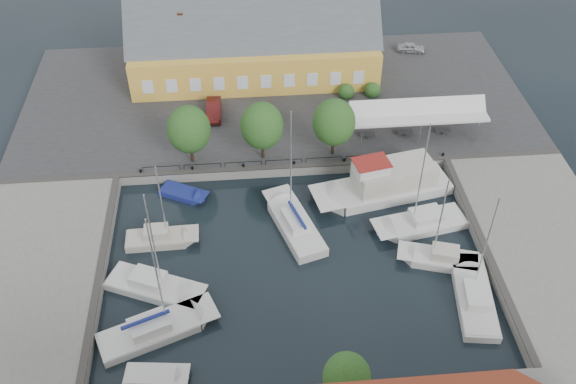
% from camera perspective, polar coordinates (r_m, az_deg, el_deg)
% --- Properties ---
extents(ground, '(140.00, 140.00, 0.00)m').
position_cam_1_polar(ground, '(56.32, 0.53, -5.18)').
color(ground, black).
rests_on(ground, ground).
extents(north_quay, '(56.00, 26.00, 1.00)m').
position_cam_1_polar(north_quay, '(73.68, -1.15, 8.18)').
color(north_quay, '#2D2D30').
rests_on(north_quay, ground).
extents(west_quay, '(12.00, 24.00, 1.00)m').
position_cam_1_polar(west_quay, '(57.41, -21.89, -7.30)').
color(west_quay, slate).
rests_on(west_quay, ground).
extents(east_quay, '(12.00, 24.00, 1.00)m').
position_cam_1_polar(east_quay, '(60.29, 22.10, -4.54)').
color(east_quay, slate).
rests_on(east_quay, ground).
extents(quay_edge_fittings, '(56.00, 24.72, 0.40)m').
position_cam_1_polar(quay_edge_fittings, '(58.94, 0.13, -1.12)').
color(quay_edge_fittings, '#383533').
rests_on(quay_edge_fittings, north_quay).
extents(warehouse, '(28.56, 14.00, 9.55)m').
position_cam_1_polar(warehouse, '(76.15, -3.49, 12.75)').
color(warehouse, gold).
rests_on(warehouse, north_quay).
extents(tent_canopy, '(14.00, 4.00, 2.83)m').
position_cam_1_polar(tent_canopy, '(67.17, 11.43, 6.88)').
color(tent_canopy, silver).
rests_on(tent_canopy, north_quay).
extents(quay_trees, '(18.20, 4.20, 6.30)m').
position_cam_1_polar(quay_trees, '(62.06, -2.33, 5.90)').
color(quay_trees, black).
rests_on(quay_trees, north_quay).
extents(car_silver, '(3.69, 2.08, 1.18)m').
position_cam_1_polar(car_silver, '(83.22, 10.89, 12.51)').
color(car_silver, '#B9BBC2').
rests_on(car_silver, north_quay).
extents(car_red, '(1.57, 4.44, 1.46)m').
position_cam_1_polar(car_red, '(70.34, -6.62, 7.29)').
color(car_red, '#5B1614').
rests_on(car_red, north_quay).
extents(center_sailboat, '(5.37, 9.58, 12.74)m').
position_cam_1_polar(center_sailboat, '(57.97, 0.59, -2.97)').
color(center_sailboat, silver).
rests_on(center_sailboat, ground).
extents(trawler, '(13.97, 6.58, 5.00)m').
position_cam_1_polar(trawler, '(61.81, 8.75, 0.65)').
color(trawler, silver).
rests_on(trawler, ground).
extents(east_boat_a, '(8.95, 4.41, 12.17)m').
position_cam_1_polar(east_boat_a, '(59.47, 11.76, -2.81)').
color(east_boat_a, silver).
rests_on(east_boat_a, ground).
extents(east_boat_b, '(7.28, 4.21, 9.76)m').
position_cam_1_polar(east_boat_b, '(56.69, 13.38, -5.90)').
color(east_boat_b, silver).
rests_on(east_boat_b, ground).
extents(east_boat_c, '(3.92, 9.01, 11.14)m').
position_cam_1_polar(east_boat_c, '(54.48, 16.21, -9.15)').
color(east_boat_c, silver).
rests_on(east_boat_c, ground).
extents(west_boat_b, '(6.56, 2.38, 9.12)m').
position_cam_1_polar(west_boat_b, '(57.94, -11.26, -4.17)').
color(west_boat_b, '#B8B2A5').
rests_on(west_boat_b, ground).
extents(west_boat_c, '(8.63, 5.78, 11.30)m').
position_cam_1_polar(west_boat_c, '(54.31, -11.87, -8.29)').
color(west_boat_c, silver).
rests_on(west_boat_c, ground).
extents(west_boat_d, '(9.63, 6.02, 12.39)m').
position_cam_1_polar(west_boat_d, '(51.52, -11.69, -11.98)').
color(west_boat_d, silver).
rests_on(west_boat_d, ground).
extents(launch_sw, '(4.90, 2.28, 0.98)m').
position_cam_1_polar(launch_sw, '(49.36, -11.65, -15.80)').
color(launch_sw, silver).
rests_on(launch_sw, ground).
extents(launch_nw, '(5.02, 3.82, 0.88)m').
position_cam_1_polar(launch_nw, '(62.27, -9.31, -0.20)').
color(launch_nw, navy).
rests_on(launch_nw, ground).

